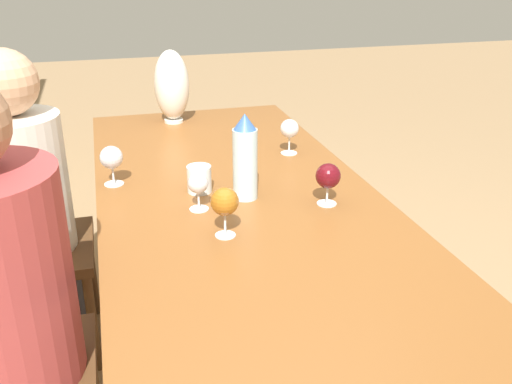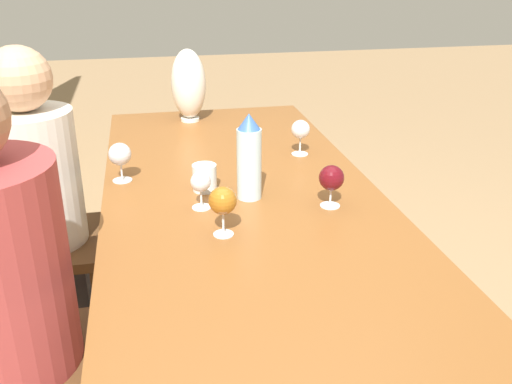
# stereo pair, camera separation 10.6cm
# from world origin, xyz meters

# --- Properties ---
(ground_plane) EXTENTS (14.00, 14.00, 0.00)m
(ground_plane) POSITION_xyz_m (0.00, 0.00, 0.00)
(ground_plane) COLOR #937551
(dining_table) EXTENTS (2.28, 0.92, 0.74)m
(dining_table) POSITION_xyz_m (0.00, 0.00, 0.67)
(dining_table) COLOR brown
(dining_table) RESTS_ON ground_plane
(water_bottle) EXTENTS (0.08, 0.08, 0.28)m
(water_bottle) POSITION_xyz_m (0.02, -0.02, 0.88)
(water_bottle) COLOR #ADCCD6
(water_bottle) RESTS_ON dining_table
(water_tumbler) EXTENTS (0.08, 0.08, 0.09)m
(water_tumbler) POSITION_xyz_m (0.11, 0.12, 0.79)
(water_tumbler) COLOR silver
(water_tumbler) RESTS_ON dining_table
(vase) EXTENTS (0.16, 0.16, 0.34)m
(vase) POSITION_xyz_m (0.96, 0.09, 0.92)
(vase) COLOR silver
(vase) RESTS_ON dining_table
(wine_glass_0) EXTENTS (0.07, 0.07, 0.14)m
(wine_glass_0) POSITION_xyz_m (0.40, -0.29, 0.84)
(wine_glass_0) COLOR silver
(wine_glass_0) RESTS_ON dining_table
(wine_glass_1) EXTENTS (0.06, 0.06, 0.12)m
(wine_glass_1) POSITION_xyz_m (-0.03, 0.15, 0.83)
(wine_glass_1) COLOR silver
(wine_glass_1) RESTS_ON dining_table
(wine_glass_2) EXTENTS (0.08, 0.08, 0.14)m
(wine_glass_2) POSITION_xyz_m (-0.10, -0.25, 0.84)
(wine_glass_2) COLOR silver
(wine_glass_2) RESTS_ON dining_table
(wine_glass_3) EXTENTS (0.08, 0.08, 0.15)m
(wine_glass_3) POSITION_xyz_m (-0.22, 0.11, 0.85)
(wine_glass_3) COLOR silver
(wine_glass_3) RESTS_ON dining_table
(wine_glass_4) EXTENTS (0.08, 0.08, 0.14)m
(wine_glass_4) POSITION_xyz_m (0.25, 0.40, 0.84)
(wine_glass_4) COLOR silver
(wine_glass_4) RESTS_ON dining_table
(chair_far) EXTENTS (0.44, 0.44, 0.94)m
(chair_far) POSITION_xyz_m (0.40, 0.79, 0.50)
(chair_far) COLOR brown
(chair_far) RESTS_ON ground_plane
(person_near) EXTENTS (0.40, 0.40, 1.26)m
(person_near) POSITION_xyz_m (-0.31, 0.70, 0.67)
(person_near) COLOR #2D2D38
(person_near) RESTS_ON ground_plane
(person_far) EXTENTS (0.33, 0.33, 1.20)m
(person_far) POSITION_xyz_m (0.40, 0.71, 0.65)
(person_far) COLOR #2D2D38
(person_far) RESTS_ON ground_plane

